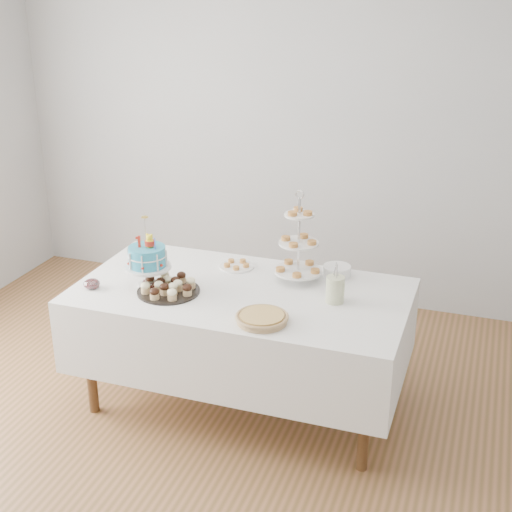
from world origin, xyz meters
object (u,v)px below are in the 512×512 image
(jam_bowl_a, at_px, (92,284))
(utensil_pitcher, at_px, (335,288))
(birthday_cake, at_px, (148,268))
(plate_stack, at_px, (337,271))
(table, at_px, (241,325))
(pastry_plate, at_px, (237,265))
(cupcake_tray, at_px, (168,286))
(pie, at_px, (262,318))
(tiered_stand, at_px, (299,244))
(jam_bowl_b, at_px, (150,283))

(jam_bowl_a, height_order, utensil_pitcher, utensil_pitcher)
(birthday_cake, xyz_separation_m, plate_stack, (1.01, 0.50, -0.08))
(birthday_cake, bearing_deg, utensil_pitcher, -4.70)
(table, bearing_deg, jam_bowl_a, -162.64)
(plate_stack, bearing_deg, pastry_plate, -173.27)
(pastry_plate, bearing_deg, plate_stack, 6.73)
(pastry_plate, relative_size, utensil_pitcher, 0.93)
(plate_stack, xyz_separation_m, pastry_plate, (-0.62, -0.07, -0.02))
(pastry_plate, bearing_deg, cupcake_tray, -116.90)
(pie, bearing_deg, plate_stack, 72.16)
(plate_stack, bearing_deg, tiered_stand, -146.30)
(table, xyz_separation_m, pie, (0.24, -0.34, 0.25))
(jam_bowl_b, bearing_deg, cupcake_tray, -9.39)
(pie, xyz_separation_m, jam_bowl_b, (-0.76, 0.20, 0.00))
(jam_bowl_b, bearing_deg, pie, -14.70)
(cupcake_tray, relative_size, pie, 1.28)
(cupcake_tray, relative_size, jam_bowl_b, 3.86)
(table, bearing_deg, tiered_stand, 42.19)
(plate_stack, relative_size, jam_bowl_b, 1.78)
(birthday_cake, height_order, cupcake_tray, birthday_cake)
(plate_stack, height_order, pastry_plate, plate_stack)
(utensil_pitcher, bearing_deg, jam_bowl_a, -151.62)
(table, relative_size, birthday_cake, 4.60)
(tiered_stand, bearing_deg, plate_stack, 33.70)
(cupcake_tray, xyz_separation_m, jam_bowl_a, (-0.45, -0.10, -0.01))
(birthday_cake, relative_size, pastry_plate, 1.96)
(pie, relative_size, utensil_pitcher, 1.23)
(plate_stack, bearing_deg, utensil_pitcher, -78.64)
(cupcake_tray, distance_m, jam_bowl_b, 0.13)
(tiered_stand, xyz_separation_m, plate_stack, (0.21, 0.14, -0.20))
(birthday_cake, xyz_separation_m, pie, (0.78, -0.22, -0.09))
(pie, xyz_separation_m, pastry_plate, (-0.39, 0.65, -0.01))
(cupcake_tray, bearing_deg, pastry_plate, 63.10)
(table, relative_size, jam_bowl_a, 20.12)
(table, height_order, cupcake_tray, cupcake_tray)
(plate_stack, bearing_deg, jam_bowl_a, -153.83)
(cupcake_tray, xyz_separation_m, tiered_stand, (0.65, 0.41, 0.19))
(birthday_cake, relative_size, utensil_pitcher, 1.81)
(jam_bowl_b, relative_size, utensil_pitcher, 0.41)
(birthday_cake, height_order, pastry_plate, birthday_cake)
(pastry_plate, height_order, utensil_pitcher, utensil_pitcher)
(cupcake_tray, height_order, tiered_stand, tiered_stand)
(cupcake_tray, distance_m, plate_stack, 1.02)
(cupcake_tray, distance_m, pastry_plate, 0.53)
(tiered_stand, xyz_separation_m, jam_bowl_a, (-1.10, -0.50, -0.21))
(pie, relative_size, pastry_plate, 1.33)
(cupcake_tray, height_order, utensil_pitcher, utensil_pitcher)
(table, distance_m, jam_bowl_a, 0.91)
(table, height_order, pie, pie)
(table, height_order, utensil_pitcher, utensil_pitcher)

